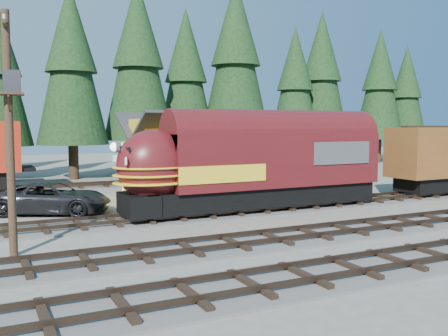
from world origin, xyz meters
name	(u,v)px	position (x,y,z in m)	size (l,w,h in m)	color
ground	(328,222)	(0.00, 0.00, 0.00)	(120.00, 120.00, 0.00)	#6B665B
track_siding	(417,196)	(10.00, 4.00, 0.06)	(68.00, 3.20, 0.33)	#4C4947
track_spur	(49,189)	(-10.00, 18.00, 0.06)	(32.00, 3.20, 0.33)	#4C4947
depot	(226,149)	(0.00, 10.50, 2.96)	(12.80, 7.00, 5.30)	gold
conifer_backdrop	(175,63)	(1.94, 24.79, 10.07)	(80.43, 22.84, 17.43)	black
locomotive	(249,167)	(-1.97, 4.00, 2.34)	(14.55, 2.89, 3.96)	black
utility_pole	(10,118)	(-13.39, 0.13, 4.74)	(1.10, 2.03, 8.30)	black
pickup_truck_a	(53,198)	(-11.08, 8.02, 0.80)	(2.65, 5.74, 1.60)	black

